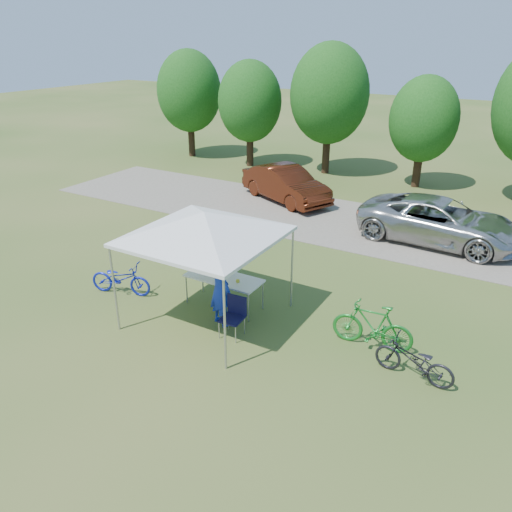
{
  "coord_description": "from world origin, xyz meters",
  "views": [
    {
      "loc": [
        6.32,
        -8.54,
        6.37
      ],
      "look_at": [
        0.18,
        2.0,
        0.91
      ],
      "focal_mm": 35.0,
      "sensor_mm": 36.0,
      "label": 1
    }
  ],
  "objects_px": {
    "cyclist": "(220,290)",
    "cooler": "(208,267)",
    "bike_green": "(373,326)",
    "bike_dark": "(414,361)",
    "bike_blue": "(121,279)",
    "folding_chair": "(234,313)",
    "sedan": "(286,184)",
    "minivan": "(440,221)",
    "folding_table": "(224,279)"
  },
  "relations": [
    {
      "from": "cyclist",
      "to": "cooler",
      "type": "bearing_deg",
      "value": -21.02
    },
    {
      "from": "bike_green",
      "to": "bike_dark",
      "type": "height_order",
      "value": "bike_green"
    },
    {
      "from": "bike_green",
      "to": "bike_blue",
      "type": "bearing_deg",
      "value": -87.1
    },
    {
      "from": "folding_chair",
      "to": "bike_green",
      "type": "distance_m",
      "value": 3.09
    },
    {
      "from": "bike_dark",
      "to": "folding_chair",
      "type": "bearing_deg",
      "value": -78.53
    },
    {
      "from": "bike_green",
      "to": "sedan",
      "type": "relative_size",
      "value": 0.41
    },
    {
      "from": "sedan",
      "to": "cyclist",
      "type": "bearing_deg",
      "value": -137.12
    },
    {
      "from": "bike_dark",
      "to": "minivan",
      "type": "xyz_separation_m",
      "value": [
        -1.13,
        7.67,
        0.32
      ]
    },
    {
      "from": "folding_chair",
      "to": "minivan",
      "type": "bearing_deg",
      "value": 66.97
    },
    {
      "from": "folding_chair",
      "to": "bike_blue",
      "type": "distance_m",
      "value": 3.66
    },
    {
      "from": "bike_blue",
      "to": "minivan",
      "type": "height_order",
      "value": "minivan"
    },
    {
      "from": "minivan",
      "to": "folding_chair",
      "type": "bearing_deg",
      "value": 163.95
    },
    {
      "from": "minivan",
      "to": "bike_blue",
      "type": "bearing_deg",
      "value": 144.01
    },
    {
      "from": "folding_chair",
      "to": "cooler",
      "type": "height_order",
      "value": "cooler"
    },
    {
      "from": "folding_table",
      "to": "sedan",
      "type": "distance_m",
      "value": 8.94
    },
    {
      "from": "folding_chair",
      "to": "folding_table",
      "type": "bearing_deg",
      "value": 129.87
    },
    {
      "from": "folding_chair",
      "to": "sedan",
      "type": "relative_size",
      "value": 0.22
    },
    {
      "from": "bike_green",
      "to": "bike_dark",
      "type": "xyz_separation_m",
      "value": [
        1.08,
        -0.67,
        -0.11
      ]
    },
    {
      "from": "cooler",
      "to": "bike_dark",
      "type": "distance_m",
      "value": 5.42
    },
    {
      "from": "bike_dark",
      "to": "sedan",
      "type": "relative_size",
      "value": 0.38
    },
    {
      "from": "minivan",
      "to": "sedan",
      "type": "relative_size",
      "value": 1.21
    },
    {
      "from": "folding_table",
      "to": "folding_chair",
      "type": "distance_m",
      "value": 1.36
    },
    {
      "from": "bike_blue",
      "to": "folding_table",
      "type": "bearing_deg",
      "value": -89.12
    },
    {
      "from": "bike_dark",
      "to": "minivan",
      "type": "height_order",
      "value": "minivan"
    },
    {
      "from": "bike_green",
      "to": "minivan",
      "type": "bearing_deg",
      "value": 175.08
    },
    {
      "from": "bike_blue",
      "to": "minivan",
      "type": "xyz_separation_m",
      "value": [
        6.5,
        7.95,
        0.3
      ]
    },
    {
      "from": "cooler",
      "to": "minivan",
      "type": "xyz_separation_m",
      "value": [
        4.23,
        7.12,
        -0.25
      ]
    },
    {
      "from": "folding_table",
      "to": "cyclist",
      "type": "distance_m",
      "value": 0.86
    },
    {
      "from": "bike_dark",
      "to": "sedan",
      "type": "distance_m",
      "value": 11.82
    },
    {
      "from": "sedan",
      "to": "minivan",
      "type": "bearing_deg",
      "value": -77.76
    },
    {
      "from": "bike_blue",
      "to": "sedan",
      "type": "bearing_deg",
      "value": -16.66
    },
    {
      "from": "folding_chair",
      "to": "bike_blue",
      "type": "relative_size",
      "value": 0.57
    },
    {
      "from": "folding_chair",
      "to": "minivan",
      "type": "relative_size",
      "value": 0.18
    },
    {
      "from": "folding_chair",
      "to": "bike_blue",
      "type": "bearing_deg",
      "value": 174.03
    },
    {
      "from": "bike_green",
      "to": "sedan",
      "type": "xyz_separation_m",
      "value": [
        -6.45,
        8.43,
        0.19
      ]
    },
    {
      "from": "minivan",
      "to": "sedan",
      "type": "distance_m",
      "value": 6.56
    },
    {
      "from": "folding_table",
      "to": "bike_dark",
      "type": "relative_size",
      "value": 1.21
    },
    {
      "from": "cyclist",
      "to": "minivan",
      "type": "xyz_separation_m",
      "value": [
        3.37,
        7.87,
        -0.17
      ]
    },
    {
      "from": "folding_chair",
      "to": "bike_green",
      "type": "xyz_separation_m",
      "value": [
        2.89,
        1.09,
        -0.03
      ]
    },
    {
      "from": "folding_chair",
      "to": "cooler",
      "type": "xyz_separation_m",
      "value": [
        -1.4,
        0.98,
        0.43
      ]
    },
    {
      "from": "folding_table",
      "to": "cooler",
      "type": "relative_size",
      "value": 3.94
    },
    {
      "from": "folding_chair",
      "to": "bike_green",
      "type": "height_order",
      "value": "bike_green"
    },
    {
      "from": "cyclist",
      "to": "sedan",
      "type": "bearing_deg",
      "value": -52.12
    },
    {
      "from": "bike_blue",
      "to": "sedan",
      "type": "relative_size",
      "value": 0.39
    },
    {
      "from": "bike_blue",
      "to": "bike_dark",
      "type": "height_order",
      "value": "bike_blue"
    },
    {
      "from": "bike_dark",
      "to": "bike_blue",
      "type": "bearing_deg",
      "value": -82.5
    },
    {
      "from": "bike_dark",
      "to": "cooler",
      "type": "bearing_deg",
      "value": -90.49
    },
    {
      "from": "bike_dark",
      "to": "folding_table",
      "type": "bearing_deg",
      "value": -91.05
    },
    {
      "from": "folding_table",
      "to": "cooler",
      "type": "distance_m",
      "value": 0.52
    },
    {
      "from": "bike_dark",
      "to": "minivan",
      "type": "distance_m",
      "value": 7.76
    }
  ]
}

